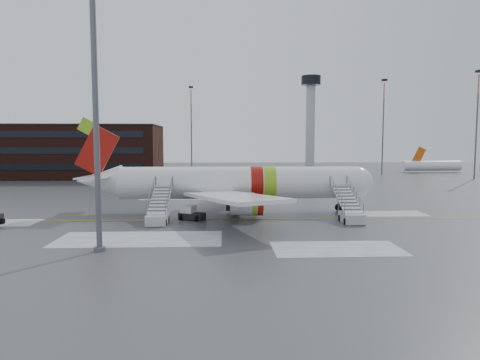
{
  "coord_description": "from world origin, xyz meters",
  "views": [
    {
      "loc": [
        1.18,
        -46.28,
        8.24
      ],
      "look_at": [
        3.06,
        1.89,
        4.0
      ],
      "focal_mm": 32.0,
      "sensor_mm": 36.0,
      "label": 1
    }
  ],
  "objects_px": {
    "airstair_aft": "(159,213)",
    "pushback_tug": "(191,214)",
    "airstair_fwd": "(349,211)",
    "light_mast_near": "(95,81)",
    "airliner": "(231,183)"
  },
  "relations": [
    {
      "from": "light_mast_near",
      "to": "pushback_tug",
      "type": "bearing_deg",
      "value": 65.44
    },
    {
      "from": "airliner",
      "to": "pushback_tug",
      "type": "xyz_separation_m",
      "value": [
        -4.44,
        -4.83,
        -2.75
      ]
    },
    {
      "from": "airstair_fwd",
      "to": "airstair_aft",
      "type": "distance_m",
      "value": 19.81
    },
    {
      "from": "airliner",
      "to": "pushback_tug",
      "type": "bearing_deg",
      "value": -132.56
    },
    {
      "from": "airstair_aft",
      "to": "pushback_tug",
      "type": "relative_size",
      "value": 2.59
    },
    {
      "from": "airstair_fwd",
      "to": "pushback_tug",
      "type": "xyz_separation_m",
      "value": [
        -16.65,
        1.71,
        -0.4
      ]
    },
    {
      "from": "airstair_aft",
      "to": "pushback_tug",
      "type": "bearing_deg",
      "value": 28.35
    },
    {
      "from": "airstair_fwd",
      "to": "airstair_aft",
      "type": "bearing_deg",
      "value": 180.0
    },
    {
      "from": "airstair_aft",
      "to": "light_mast_near",
      "type": "relative_size",
      "value": 0.31
    },
    {
      "from": "airstair_fwd",
      "to": "light_mast_near",
      "type": "height_order",
      "value": "light_mast_near"
    },
    {
      "from": "pushback_tug",
      "to": "airstair_fwd",
      "type": "bearing_deg",
      "value": -5.85
    },
    {
      "from": "airstair_aft",
      "to": "airliner",
      "type": "bearing_deg",
      "value": 40.71
    },
    {
      "from": "light_mast_near",
      "to": "airliner",
      "type": "bearing_deg",
      "value": 59.8
    },
    {
      "from": "light_mast_near",
      "to": "airstair_aft",
      "type": "bearing_deg",
      "value": 76.17
    },
    {
      "from": "airstair_fwd",
      "to": "airstair_aft",
      "type": "xyz_separation_m",
      "value": [
        -19.81,
        0.0,
        0.0
      ]
    }
  ]
}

